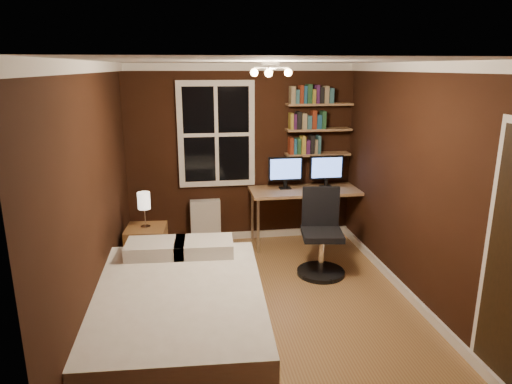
{
  "coord_description": "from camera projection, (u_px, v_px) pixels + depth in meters",
  "views": [
    {
      "loc": [
        -0.76,
        -4.22,
        2.45
      ],
      "look_at": [
        -0.04,
        0.45,
        1.15
      ],
      "focal_mm": 32.0,
      "sensor_mm": 36.0,
      "label": 1
    }
  ],
  "objects": [
    {
      "name": "floor",
      "position": [
        267.0,
        309.0,
        4.78
      ],
      "size": [
        4.2,
        4.2,
        0.0
      ],
      "primitive_type": "plane",
      "color": "brown",
      "rests_on": "ground"
    },
    {
      "name": "wall_back",
      "position": [
        241.0,
        155.0,
        6.45
      ],
      "size": [
        3.2,
        0.04,
        2.5
      ],
      "primitive_type": "cube",
      "color": "black",
      "rests_on": "ground"
    },
    {
      "name": "wall_left",
      "position": [
        97.0,
        201.0,
        4.21
      ],
      "size": [
        0.04,
        4.2,
        2.5
      ],
      "primitive_type": "cube",
      "color": "black",
      "rests_on": "ground"
    },
    {
      "name": "wall_right",
      "position": [
        421.0,
        188.0,
        4.68
      ],
      "size": [
        0.04,
        4.2,
        2.5
      ],
      "primitive_type": "cube",
      "color": "black",
      "rests_on": "ground"
    },
    {
      "name": "ceiling",
      "position": [
        268.0,
        61.0,
        4.12
      ],
      "size": [
        3.2,
        4.2,
        0.02
      ],
      "primitive_type": "cube",
      "color": "white",
      "rests_on": "wall_back"
    },
    {
      "name": "window",
      "position": [
        216.0,
        134.0,
        6.28
      ],
      "size": [
        1.06,
        0.06,
        1.46
      ],
      "primitive_type": "cube",
      "color": "white",
      "rests_on": "wall_back"
    },
    {
      "name": "ceiling_fixture",
      "position": [
        270.0,
        73.0,
        4.05
      ],
      "size": [
        0.44,
        0.44,
        0.18
      ],
      "primitive_type": null,
      "color": "beige",
      "rests_on": "ceiling"
    },
    {
      "name": "bookshelf_lower",
      "position": [
        318.0,
        154.0,
        6.49
      ],
      "size": [
        0.92,
        0.22,
        0.03
      ],
      "primitive_type": "cube",
      "color": "#9D764C",
      "rests_on": "wall_back"
    },
    {
      "name": "books_row_lower",
      "position": [
        318.0,
        145.0,
        6.46
      ],
      "size": [
        0.48,
        0.16,
        0.23
      ],
      "primitive_type": null,
      "color": "maroon",
      "rests_on": "bookshelf_lower"
    },
    {
      "name": "bookshelf_middle",
      "position": [
        319.0,
        130.0,
        6.4
      ],
      "size": [
        0.92,
        0.22,
        0.03
      ],
      "primitive_type": "cube",
      "color": "#9D764C",
      "rests_on": "wall_back"
    },
    {
      "name": "books_row_middle",
      "position": [
        319.0,
        120.0,
        6.37
      ],
      "size": [
        0.48,
        0.16,
        0.23
      ],
      "primitive_type": null,
      "color": "#1C557E",
      "rests_on": "bookshelf_middle"
    },
    {
      "name": "bookshelf_upper",
      "position": [
        319.0,
        104.0,
        6.31
      ],
      "size": [
        0.92,
        0.22,
        0.03
      ],
      "primitive_type": "cube",
      "color": "#9D764C",
      "rests_on": "wall_back"
    },
    {
      "name": "books_row_upper",
      "position": [
        320.0,
        95.0,
        6.27
      ],
      "size": [
        0.6,
        0.16,
        0.23
      ],
      "primitive_type": null,
      "color": "#224F2E",
      "rests_on": "bookshelf_upper"
    },
    {
      "name": "bed",
      "position": [
        176.0,
        316.0,
        4.06
      ],
      "size": [
        1.64,
        2.2,
        0.72
      ],
      "rotation": [
        0.0,
        0.0,
        -0.05
      ],
      "color": "brown",
      "rests_on": "ground"
    },
    {
      "name": "nightstand",
      "position": [
        147.0,
        250.0,
        5.57
      ],
      "size": [
        0.5,
        0.5,
        0.58
      ],
      "primitive_type": "cube",
      "rotation": [
        0.0,
        0.0,
        -0.08
      ],
      "color": "brown",
      "rests_on": "ground"
    },
    {
      "name": "bedside_lamp",
      "position": [
        144.0,
        210.0,
        5.43
      ],
      "size": [
        0.15,
        0.15,
        0.43
      ],
      "primitive_type": null,
      "color": "white",
      "rests_on": "nightstand"
    },
    {
      "name": "radiator",
      "position": [
        206.0,
        222.0,
        6.51
      ],
      "size": [
        0.42,
        0.15,
        0.63
      ],
      "primitive_type": "cube",
      "color": "beige",
      "rests_on": "ground"
    },
    {
      "name": "desk",
      "position": [
        310.0,
        193.0,
        6.4
      ],
      "size": [
        1.68,
        0.63,
        0.8
      ],
      "color": "#9D764C",
      "rests_on": "ground"
    },
    {
      "name": "monitor_left",
      "position": [
        285.0,
        173.0,
        6.36
      ],
      "size": [
        0.48,
        0.12,
        0.45
      ],
      "primitive_type": null,
      "color": "black",
      "rests_on": "desk"
    },
    {
      "name": "monitor_right",
      "position": [
        326.0,
        171.0,
        6.44
      ],
      "size": [
        0.48,
        0.12,
        0.45
      ],
      "primitive_type": null,
      "color": "black",
      "rests_on": "desk"
    },
    {
      "name": "desk_lamp",
      "position": [
        365.0,
        174.0,
        6.32
      ],
      "size": [
        0.14,
        0.32,
        0.44
      ],
      "primitive_type": null,
      "color": "silver",
      "rests_on": "desk"
    },
    {
      "name": "office_chair",
      "position": [
        321.0,
        241.0,
        5.53
      ],
      "size": [
        0.58,
        0.58,
        1.05
      ],
      "rotation": [
        0.0,
        0.0,
        -0.15
      ],
      "color": "black",
      "rests_on": "ground"
    }
  ]
}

